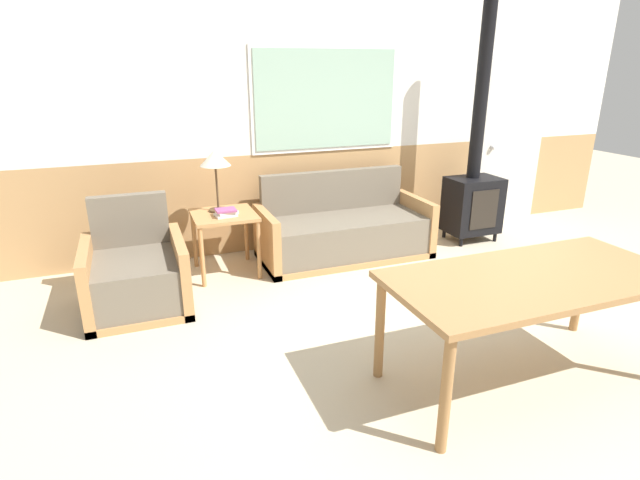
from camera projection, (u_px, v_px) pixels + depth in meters
ground_plane at (500, 350)px, 3.52m from camera, size 16.00×16.00×0.00m
wall_back at (350, 118)px, 5.38m from camera, size 7.20×0.09×2.70m
couch at (344, 232)px, 5.17m from camera, size 1.75×0.77×0.85m
armchair at (136, 277)px, 4.08m from camera, size 0.79×0.86×0.87m
side_table at (224, 223)px, 4.68m from camera, size 0.58×0.58×0.59m
table_lamp at (215, 161)px, 4.57m from camera, size 0.28×0.28×0.58m
book_stack at (226, 213)px, 4.56m from camera, size 0.22×0.17×0.07m
dining_table at (533, 286)px, 2.98m from camera, size 1.78×0.83×0.72m
wood_stove at (474, 184)px, 5.55m from camera, size 0.57×0.42×2.52m
entry_door at (511, 142)px, 6.19m from camera, size 0.90×0.09×1.99m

